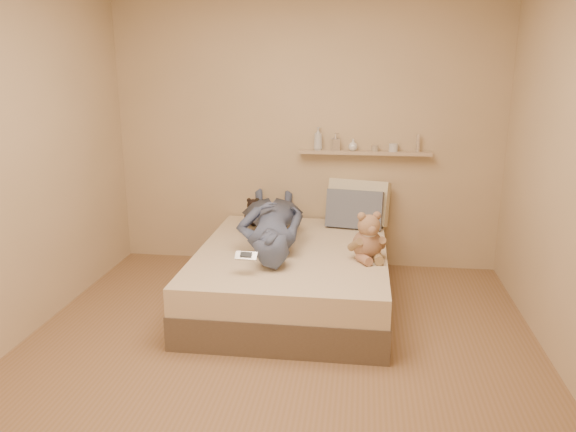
# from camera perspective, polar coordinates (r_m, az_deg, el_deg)

# --- Properties ---
(room) EXTENTS (3.80, 3.80, 3.80)m
(room) POSITION_cam_1_polar(r_m,az_deg,el_deg) (3.39, -1.45, 5.30)
(room) COLOR #896546
(room) RESTS_ON ground
(bed) EXTENTS (1.50, 1.90, 0.45)m
(bed) POSITION_cam_1_polar(r_m,az_deg,el_deg) (4.58, 0.46, -6.06)
(bed) COLOR brown
(bed) RESTS_ON floor
(game_console) EXTENTS (0.16, 0.07, 0.05)m
(game_console) POSITION_cam_1_polar(r_m,az_deg,el_deg) (3.94, -4.27, -4.05)
(game_console) COLOR silver
(game_console) RESTS_ON bed
(teddy_bear) EXTENTS (0.30, 0.31, 0.38)m
(teddy_bear) POSITION_cam_1_polar(r_m,az_deg,el_deg) (4.26, 8.15, -2.42)
(teddy_bear) COLOR #976E53
(teddy_bear) RESTS_ON bed
(dark_plush) EXTENTS (0.17, 0.17, 0.26)m
(dark_plush) POSITION_cam_1_polar(r_m,az_deg,el_deg) (5.13, -3.54, 0.24)
(dark_plush) COLOR black
(dark_plush) RESTS_ON bed
(pillow_cream) EXTENTS (0.60, 0.39, 0.43)m
(pillow_cream) POSITION_cam_1_polar(r_m,az_deg,el_deg) (5.21, 7.14, 1.39)
(pillow_cream) COLOR beige
(pillow_cream) RESTS_ON bed
(pillow_grey) EXTENTS (0.53, 0.28, 0.36)m
(pillow_grey) POSITION_cam_1_polar(r_m,az_deg,el_deg) (5.08, 6.79, 0.70)
(pillow_grey) COLOR slate
(pillow_grey) RESTS_ON bed
(person) EXTENTS (0.76, 1.57, 0.36)m
(person) POSITION_cam_1_polar(r_m,az_deg,el_deg) (4.64, -1.70, -0.49)
(person) COLOR #424B69
(person) RESTS_ON bed
(wall_shelf) EXTENTS (1.20, 0.12, 0.03)m
(wall_shelf) POSITION_cam_1_polar(r_m,az_deg,el_deg) (5.20, 7.81, 6.40)
(wall_shelf) COLOR tan
(wall_shelf) RESTS_ON wall_back
(shelf_bottles) EXTENTS (0.97, 0.11, 0.21)m
(shelf_bottles) POSITION_cam_1_polar(r_m,az_deg,el_deg) (5.19, 5.96, 7.45)
(shelf_bottles) COLOR silver
(shelf_bottles) RESTS_ON wall_shelf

